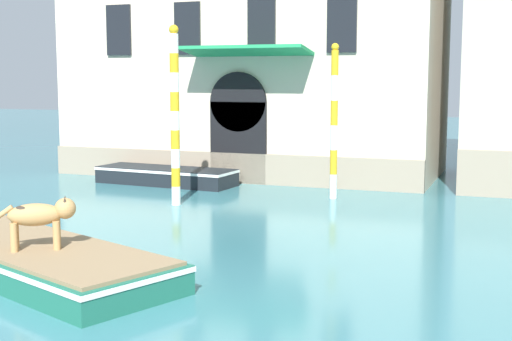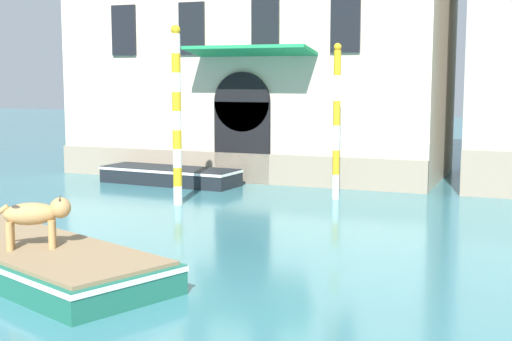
# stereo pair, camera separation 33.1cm
# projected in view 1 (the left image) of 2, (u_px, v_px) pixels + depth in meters

# --- Properties ---
(palazzo_left) EXTENTS (12.72, 7.40, 12.07)m
(palazzo_left) POSITION_uv_depth(u_px,v_px,m) (257.00, 2.00, 25.11)
(palazzo_left) COLOR beige
(palazzo_left) RESTS_ON ground_plane
(boat_foreground) EXTENTS (6.41, 4.19, 0.53)m
(boat_foreground) POSITION_uv_depth(u_px,v_px,m) (32.00, 257.00, 12.30)
(boat_foreground) COLOR #1E6651
(boat_foreground) RESTS_ON ground_plane
(dog_on_deck) EXTENTS (1.13, 0.85, 0.87)m
(dog_on_deck) POSITION_uv_depth(u_px,v_px,m) (41.00, 215.00, 11.78)
(dog_on_deck) COLOR tan
(dog_on_deck) RESTS_ON boat_foreground
(boat_moored_near_palazzo) EXTENTS (4.64, 1.79, 0.53)m
(boat_moored_near_palazzo) POSITION_uv_depth(u_px,v_px,m) (166.00, 176.00, 22.59)
(boat_moored_near_palazzo) COLOR black
(boat_moored_near_palazzo) RESTS_ON ground_plane
(mooring_pole_0) EXTENTS (0.25, 0.25, 4.71)m
(mooring_pole_0) POSITION_uv_depth(u_px,v_px,m) (175.00, 115.00, 18.63)
(mooring_pole_0) COLOR white
(mooring_pole_0) RESTS_ON ground_plane
(mooring_pole_1) EXTENTS (0.21, 0.21, 4.30)m
(mooring_pole_1) POSITION_uv_depth(u_px,v_px,m) (334.00, 121.00, 19.66)
(mooring_pole_1) COLOR white
(mooring_pole_1) RESTS_ON ground_plane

